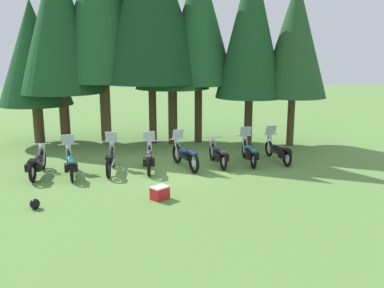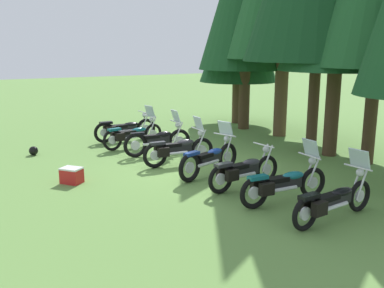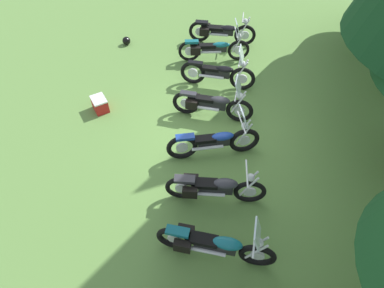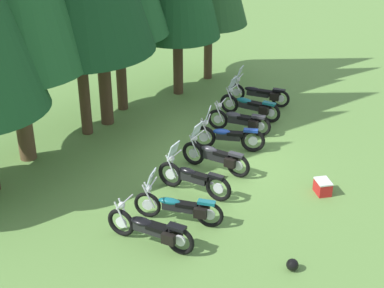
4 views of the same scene
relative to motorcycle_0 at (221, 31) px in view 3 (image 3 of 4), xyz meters
The scene contains 10 objects.
ground_plane 4.55m from the motorcycle_0, ahead, with size 80.00×80.00×0.00m, color #608C42.
motorcycle_0 is the anchor object (origin of this frame).
motorcycle_1 1.15m from the motorcycle_0, ahead, with size 0.87×2.32×1.37m.
motorcycle_2 2.53m from the motorcycle_0, ahead, with size 0.72×2.26×1.39m.
motorcycle_3 3.93m from the motorcycle_0, ahead, with size 0.78×2.22×1.38m.
motorcycle_4 5.29m from the motorcycle_0, ahead, with size 0.98×2.21×1.39m.
motorcycle_5 6.60m from the motorcycle_0, ahead, with size 0.72×2.17×1.00m.
motorcycle_6 7.88m from the motorcycle_0, ahead, with size 0.71×2.29×1.36m.
picnic_cooler 5.10m from the motorcycle_0, 35.17° to the right, with size 0.62×0.60×0.40m.
dropped_helmet 3.36m from the motorcycle_0, 78.44° to the right, with size 0.28×0.28×0.28m, color black.
Camera 3 is at (5.97, 0.37, 6.12)m, focal length 29.95 mm.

